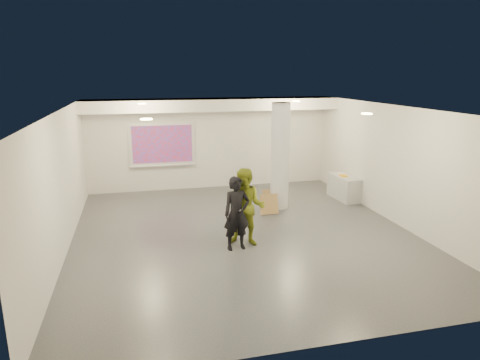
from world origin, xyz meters
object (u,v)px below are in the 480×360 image
object	(u,v)px
man	(246,207)
credenza	(344,187)
projection_screen	(162,145)
column	(280,156)
woman	(237,213)

from	to	relation	value
man	credenza	bearing A→B (deg)	60.63
projection_screen	credenza	bearing A→B (deg)	-23.45
credenza	column	bearing A→B (deg)	-174.39
woman	column	bearing A→B (deg)	47.80
projection_screen	man	distance (m)	5.34
column	man	world-z (taller)	column
column	projection_screen	distance (m)	4.08
credenza	woman	size ratio (longest dim) A/B	0.76
woman	man	distance (m)	0.32
projection_screen	woman	bearing A→B (deg)	-76.80
column	credenza	world-z (taller)	column
credenza	man	xyz separation A→B (m)	(-3.82, -2.77, 0.52)
projection_screen	column	bearing A→B (deg)	-40.56
column	woman	size ratio (longest dim) A/B	1.83
column	credenza	size ratio (longest dim) A/B	2.42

